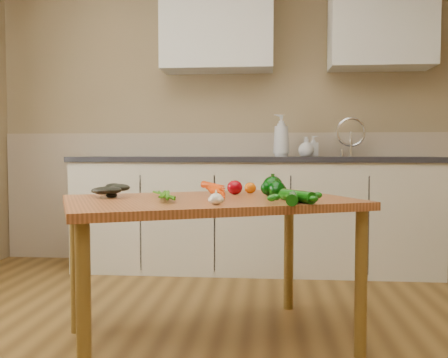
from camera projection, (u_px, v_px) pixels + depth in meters
name	position (u px, v px, depth m)	size (l,w,h in m)	color
room	(187.00, 71.00, 1.94)	(4.04, 5.04, 2.64)	brown
counter_run	(255.00, 212.00, 3.97)	(2.84, 0.64, 1.14)	beige
upper_cabinets	(293.00, 26.00, 3.99)	(2.15, 0.35, 0.70)	silver
table	(209.00, 215.00, 2.40)	(1.56, 1.32, 0.71)	#AC5F32
soap_bottle_a	(281.00, 136.00, 4.01)	(0.13, 0.13, 0.34)	silver
soap_bottle_b	(313.00, 146.00, 4.04)	(0.08, 0.08, 0.17)	silver
soap_bottle_c	(306.00, 147.00, 3.97)	(0.12, 0.12, 0.16)	silver
carrot_bunch	(200.00, 192.00, 2.37)	(0.25, 0.19, 0.07)	#D63C05
leafy_greens	(113.00, 187.00, 2.46)	(0.19, 0.17, 0.09)	black
garlic_bulb	(216.00, 199.00, 2.09)	(0.06, 0.06, 0.05)	white
pepper_a	(273.00, 187.00, 2.44)	(0.10, 0.10, 0.10)	#023205
pepper_b	(275.00, 188.00, 2.51)	(0.09, 0.09, 0.09)	#023205
pepper_c	(277.00, 190.00, 2.40)	(0.08, 0.08, 0.08)	#023205
tomato_a	(235.00, 187.00, 2.61)	(0.08, 0.08, 0.07)	maroon
tomato_b	(250.00, 188.00, 2.69)	(0.06, 0.06, 0.06)	#D85B05
tomato_c	(272.00, 187.00, 2.66)	(0.08, 0.08, 0.07)	#D85B05
zucchini_a	(297.00, 196.00, 2.21)	(0.05, 0.05, 0.22)	#094807
zucchini_b	(292.00, 198.00, 2.11)	(0.05, 0.05, 0.18)	#094807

